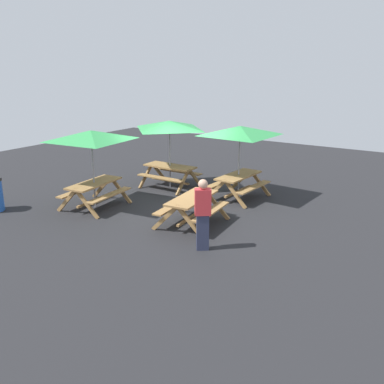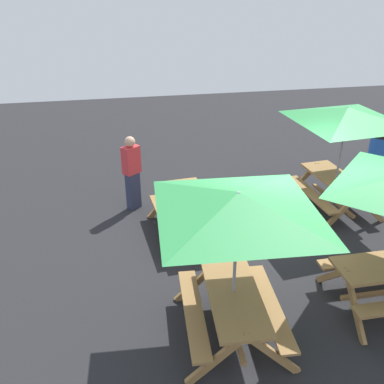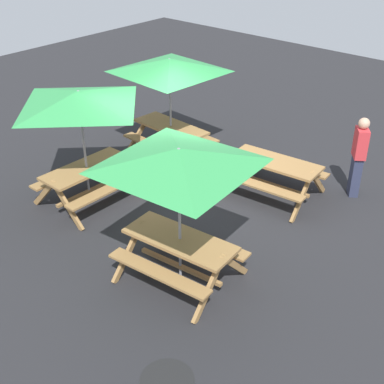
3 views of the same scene
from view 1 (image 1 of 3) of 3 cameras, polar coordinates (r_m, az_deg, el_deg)
name	(u,v)px [view 1 (image 1 of 3)]	position (r m, az deg, el deg)	size (l,w,h in m)	color
ground_plane	(177,204)	(13.11, -1.97, -1.55)	(24.00, 24.00, 0.00)	#232326
picnic_table_0	(91,141)	(12.65, -13.29, 6.62)	(2.82, 2.82, 2.34)	olive
picnic_table_1	(169,130)	(14.48, -3.03, 8.26)	(2.01, 2.01, 2.34)	olive
picnic_table_2	(192,204)	(11.25, 0.00, -1.65)	(1.92, 1.68, 0.81)	olive
picnic_table_3	(240,136)	(13.29, 6.40, 7.43)	(2.82, 2.82, 2.34)	olive
person_standing	(203,213)	(9.62, 1.45, -2.82)	(0.39, 0.42, 1.67)	#2D334C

